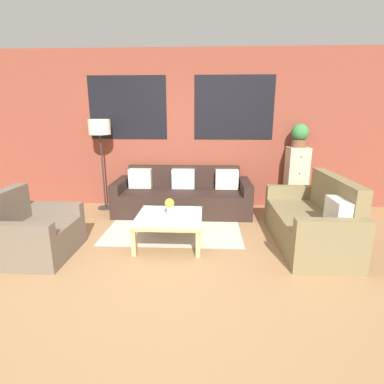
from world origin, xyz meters
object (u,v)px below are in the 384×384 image
couch_dark (183,197)px  floor_lamp (100,131)px  coffee_table (169,220)px  armchair_corner (35,234)px  flower_vase (170,205)px  drawer_cabinet (296,179)px  settee_vintage (312,222)px  potted_plant (300,135)px

couch_dark → floor_lamp: floor_lamp is taller
coffee_table → floor_lamp: floor_lamp is taller
armchair_corner → flower_vase: armchair_corner is taller
couch_dark → drawer_cabinet: 2.04m
drawer_cabinet → flower_vase: 2.59m
settee_vintage → potted_plant: size_ratio=4.16×
armchair_corner → coffee_table: bearing=15.1°
drawer_cabinet → floor_lamp: bearing=-178.6°
floor_lamp → drawer_cabinet: size_ratio=1.41×
drawer_cabinet → potted_plant: size_ratio=2.84×
couch_dark → armchair_corner: (-1.67, -1.77, -0.00)m
couch_dark → drawer_cabinet: (2.01, 0.23, 0.29)m
settee_vintage → potted_plant: 1.84m
floor_lamp → potted_plant: (3.46, 0.09, -0.06)m
drawer_cabinet → potted_plant: potted_plant is taller
couch_dark → flower_vase: couch_dark is taller
coffee_table → floor_lamp: 2.28m
armchair_corner → potted_plant: 4.32m
flower_vase → settee_vintage: bearing=0.8°
armchair_corner → potted_plant: potted_plant is taller
couch_dark → drawer_cabinet: bearing=6.4°
floor_lamp → flower_vase: floor_lamp is taller
armchair_corner → floor_lamp: (0.22, 1.91, 1.12)m
couch_dark → settee_vintage: size_ratio=1.40×
settee_vintage → flower_vase: settee_vintage is taller
potted_plant → coffee_table: bearing=-143.1°
settee_vintage → flower_vase: size_ratio=7.35×
floor_lamp → potted_plant: floor_lamp is taller
floor_lamp → drawer_cabinet: (3.46, 0.09, -0.83)m
armchair_corner → drawer_cabinet: bearing=28.5°
drawer_cabinet → settee_vintage: bearing=-97.4°
armchair_corner → coffee_table: armchair_corner is taller
settee_vintage → drawer_cabinet: size_ratio=1.46×
settee_vintage → drawer_cabinet: bearing=82.6°
coffee_table → flower_vase: (0.00, 0.03, 0.19)m
coffee_table → potted_plant: (2.08, 1.57, 1.01)m
floor_lamp → drawer_cabinet: bearing=1.4°
armchair_corner → flower_vase: (1.60, 0.46, 0.25)m
settee_vintage → potted_plant: bearing=82.6°
couch_dark → floor_lamp: 1.83m
coffee_table → flower_vase: size_ratio=3.81×
settee_vintage → floor_lamp: floor_lamp is taller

